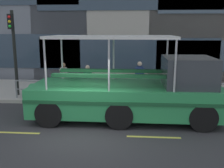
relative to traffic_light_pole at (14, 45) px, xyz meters
name	(u,v)px	position (x,y,z in m)	size (l,w,h in m)	color
ground_plane	(85,129)	(4.26, -3.92, -2.75)	(120.00, 120.00, 0.00)	#333335
sidewalk	(103,91)	(4.26, 1.68, -2.66)	(32.00, 4.80, 0.18)	#A8A59E
curb_edge	(97,103)	(4.26, -0.81, -2.66)	(32.00, 0.18, 0.18)	#B2ADA3
lane_centreline	(83,135)	(4.26, -4.42, -2.75)	(25.80, 0.12, 0.01)	#DBD64C
curb_guardrail	(125,88)	(5.60, -0.47, -1.97)	(10.93, 0.09, 0.90)	gray
traffic_light_pole	(14,45)	(0.00, 0.00, 0.00)	(0.24, 0.46, 4.25)	black
duck_tour_boat	(139,93)	(6.19, -2.62, -1.68)	(9.16, 2.60, 3.28)	#2D9351
pedestrian_near_bow	(183,78)	(8.52, 0.62, -1.65)	(0.21, 0.44, 1.53)	#47423D
pedestrian_mid_left	(140,75)	(6.30, 0.72, -1.53)	(0.47, 0.29, 1.72)	black
pedestrian_mid_right	(88,77)	(3.67, 0.16, -1.62)	(0.38, 0.31, 1.58)	#47423D
pedestrian_near_stern	(64,75)	(2.35, 0.50, -1.58)	(0.35, 0.37, 1.64)	#1E2338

